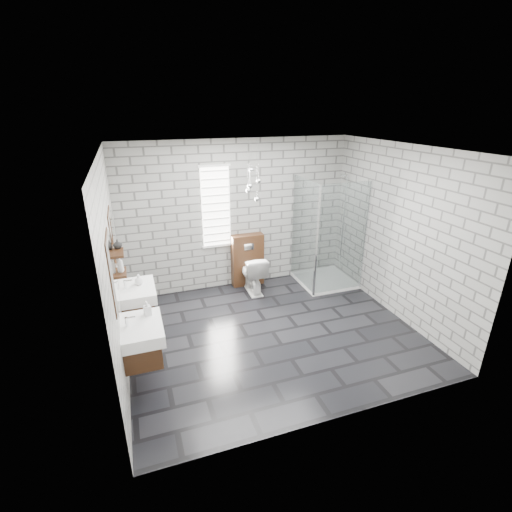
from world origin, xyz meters
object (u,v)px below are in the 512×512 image
vanity_right (135,293)px  cistern_panel (247,260)px  toilet (253,273)px  shower_enclosure (324,261)px  vanity_left (139,332)px

vanity_right → cistern_panel: size_ratio=1.57×
cistern_panel → toilet: (0.00, -0.31, -0.15)m
toilet → vanity_right: bearing=25.2°
shower_enclosure → toilet: (-1.35, 0.20, -0.15)m
vanity_right → toilet: vanity_right is taller
vanity_left → shower_enclosure: size_ratio=0.77×
vanity_right → shower_enclosure: shower_enclosure is taller
cistern_panel → toilet: bearing=-90.0°
vanity_right → vanity_left: bearing=-90.0°
shower_enclosure → toilet: 1.38m
vanity_left → cistern_panel: size_ratio=1.57×
vanity_left → toilet: 2.84m
vanity_right → toilet: 2.28m
vanity_right → cistern_panel: (2.06, 1.22, -0.26)m
vanity_right → shower_enclosure: 3.49m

